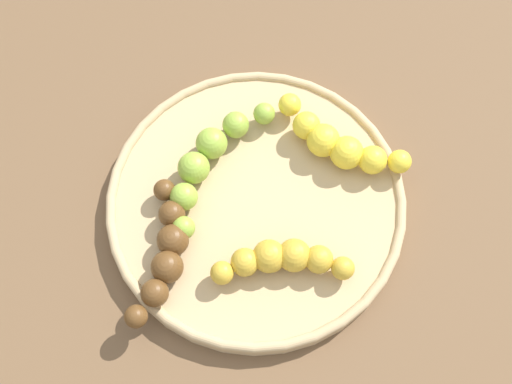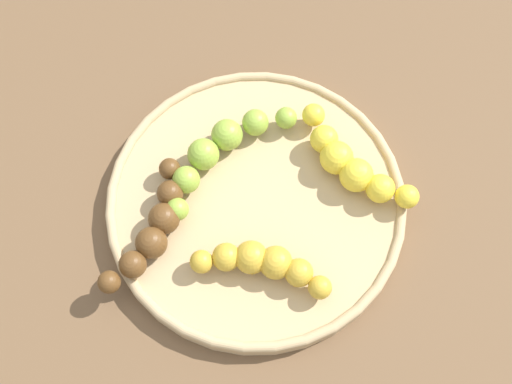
% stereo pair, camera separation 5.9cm
% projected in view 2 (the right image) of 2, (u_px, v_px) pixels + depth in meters
% --- Properties ---
extents(ground_plane, '(2.40, 2.40, 0.00)m').
position_uv_depth(ground_plane, '(256.00, 207.00, 0.63)').
color(ground_plane, brown).
extents(fruit_bowl, '(0.30, 0.30, 0.02)m').
position_uv_depth(fruit_bowl, '(256.00, 202.00, 0.62)').
color(fruit_bowl, tan).
rests_on(fruit_bowl, ground_plane).
extents(banana_green, '(0.17, 0.06, 0.03)m').
position_uv_depth(banana_green, '(220.00, 149.00, 0.62)').
color(banana_green, '#8CAD38').
rests_on(banana_green, fruit_bowl).
extents(banana_overripe, '(0.13, 0.08, 0.03)m').
position_uv_depth(banana_overripe, '(153.00, 229.00, 0.59)').
color(banana_overripe, '#593819').
rests_on(banana_overripe, fruit_bowl).
extents(banana_spotted, '(0.09, 0.11, 0.03)m').
position_uv_depth(banana_spotted, '(263.00, 264.00, 0.57)').
color(banana_spotted, gold).
rests_on(banana_spotted, fruit_bowl).
extents(banana_yellow, '(0.05, 0.15, 0.03)m').
position_uv_depth(banana_yellow, '(350.00, 163.00, 0.61)').
color(banana_yellow, yellow).
rests_on(banana_yellow, fruit_bowl).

